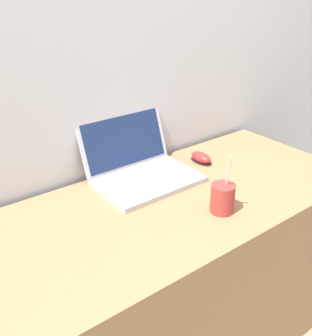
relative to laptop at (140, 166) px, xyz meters
name	(u,v)px	position (x,y,z in m)	size (l,w,h in m)	color
wall_back	(105,34)	(-0.03, 0.15, 0.47)	(7.00, 0.04, 2.50)	silver
desk	(165,285)	(-0.03, -0.20, -0.42)	(1.50, 0.63, 0.74)	#936D47
laptop	(140,166)	(0.00, 0.00, 0.00)	(0.37, 0.33, 0.23)	#ADADB2
drink_cup	(223,198)	(0.08, -0.35, 0.00)	(0.08, 0.08, 0.22)	#9E332D
computer_mouse	(201,158)	(0.28, -0.04, -0.03)	(0.06, 0.11, 0.04)	black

